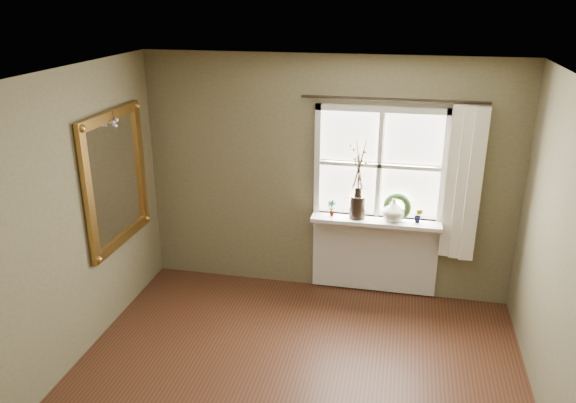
{
  "coord_description": "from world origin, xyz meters",
  "views": [
    {
      "loc": [
        0.78,
        -3.43,
        3.18
      ],
      "look_at": [
        -0.28,
        1.55,
        1.26
      ],
      "focal_mm": 35.0,
      "sensor_mm": 36.0,
      "label": 1
    }
  ],
  "objects_px": {
    "gilt_mirror": "(116,179)",
    "cream_vase": "(393,210)",
    "dark_jug": "(357,207)",
    "wreath": "(397,210)"
  },
  "relations": [
    {
      "from": "wreath",
      "to": "dark_jug",
      "type": "bearing_deg",
      "value": -166.84
    },
    {
      "from": "dark_jug",
      "to": "gilt_mirror",
      "type": "height_order",
      "value": "gilt_mirror"
    },
    {
      "from": "gilt_mirror",
      "to": "cream_vase",
      "type": "bearing_deg",
      "value": 16.11
    },
    {
      "from": "cream_vase",
      "to": "wreath",
      "type": "distance_m",
      "value": 0.05
    },
    {
      "from": "dark_jug",
      "to": "cream_vase",
      "type": "height_order",
      "value": "dark_jug"
    },
    {
      "from": "cream_vase",
      "to": "wreath",
      "type": "xyz_separation_m",
      "value": [
        0.03,
        0.04,
        -0.01
      ]
    },
    {
      "from": "dark_jug",
      "to": "cream_vase",
      "type": "relative_size",
      "value": 1.02
    },
    {
      "from": "dark_jug",
      "to": "wreath",
      "type": "relative_size",
      "value": 0.84
    },
    {
      "from": "dark_jug",
      "to": "cream_vase",
      "type": "distance_m",
      "value": 0.38
    },
    {
      "from": "gilt_mirror",
      "to": "wreath",
      "type": "bearing_deg",
      "value": 16.69
    }
  ]
}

